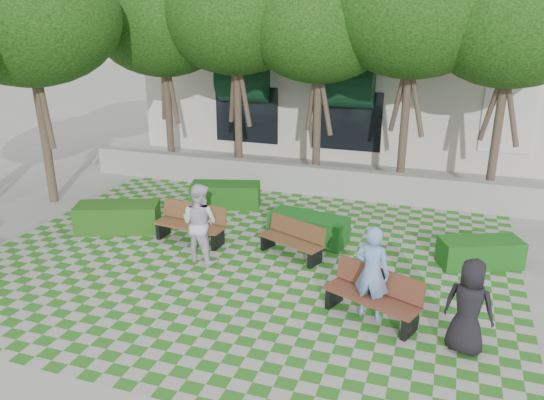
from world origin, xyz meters
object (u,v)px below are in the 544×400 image
(hedge_midright, at_px, (308,228))
(person_blue, at_px, (372,273))
(bench_east, at_px, (373,296))
(person_dark, at_px, (469,307))
(bench_west, at_px, (191,224))
(hedge_east, at_px, (480,253))
(person_white, at_px, (200,223))
(bench_mid, at_px, (293,240))
(hedge_midleft, at_px, (226,195))
(hedge_west, at_px, (118,217))

(hedge_midright, height_order, person_blue, person_blue)
(bench_east, bearing_deg, person_dark, 4.11)
(bench_east, height_order, hedge_midright, bench_east)
(hedge_midright, bearing_deg, person_blue, -56.42)
(bench_east, height_order, bench_west, bench_east)
(hedge_east, distance_m, person_white, 6.36)
(bench_east, height_order, person_dark, person_dark)
(bench_east, relative_size, person_blue, 1.04)
(hedge_east, height_order, person_dark, person_dark)
(person_white, bearing_deg, hedge_east, -153.80)
(hedge_midright, bearing_deg, hedge_east, -1.24)
(bench_east, height_order, bench_mid, bench_east)
(hedge_midleft, relative_size, person_blue, 1.09)
(bench_east, xyz_separation_m, person_dark, (1.63, -0.52, 0.39))
(bench_mid, relative_size, hedge_midleft, 0.84)
(bench_east, xyz_separation_m, hedge_midright, (-2.07, 3.06, -0.12))
(bench_east, bearing_deg, hedge_east, 78.47)
(hedge_west, relative_size, person_white, 1.13)
(person_blue, bearing_deg, person_dark, 172.36)
(hedge_west, bearing_deg, hedge_midright, 11.12)
(hedge_midleft, distance_m, person_white, 3.67)
(bench_east, relative_size, bench_west, 1.03)
(hedge_east, bearing_deg, person_dark, -95.50)
(person_blue, height_order, person_white, person_white)
(bench_east, distance_m, person_white, 4.31)
(bench_mid, xyz_separation_m, hedge_west, (-4.76, -0.00, -0.04))
(bench_mid, distance_m, person_white, 2.19)
(person_white, bearing_deg, bench_mid, -145.00)
(bench_west, relative_size, person_white, 1.00)
(hedge_midleft, bearing_deg, person_white, -75.54)
(person_blue, relative_size, person_dark, 1.09)
(hedge_east, distance_m, hedge_west, 8.95)
(person_white, bearing_deg, bench_west, -42.38)
(bench_mid, xyz_separation_m, hedge_midleft, (-2.84, 2.61, -0.06))
(bench_mid, height_order, person_dark, person_dark)
(hedge_midleft, height_order, person_dark, person_dark)
(bench_west, relative_size, hedge_midright, 0.95)
(bench_east, height_order, person_blue, person_blue)
(person_white, bearing_deg, hedge_west, -7.79)
(hedge_east, relative_size, person_dark, 1.07)
(bench_west, distance_m, hedge_west, 2.12)
(hedge_midleft, bearing_deg, bench_mid, -42.59)
(bench_east, distance_m, hedge_east, 3.56)
(person_dark, bearing_deg, bench_mid, -20.14)
(person_white, bearing_deg, hedge_midright, -127.85)
(hedge_midright, xyz_separation_m, hedge_midleft, (-2.96, 1.65, 0.01))
(bench_east, xyz_separation_m, bench_west, (-4.83, 2.11, -0.00))
(bench_east, xyz_separation_m, person_white, (-4.12, 1.19, 0.47))
(bench_west, distance_m, person_blue, 5.22)
(person_white, bearing_deg, person_dark, 173.27)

